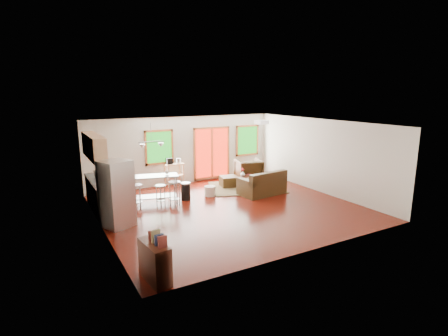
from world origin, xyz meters
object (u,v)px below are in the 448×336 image
armchair (249,169)px  coffee_table (251,178)px  loveseat (263,185)px  kitchen_cart (173,167)px  refrigerator (117,194)px  rug (246,187)px  island (155,184)px  ottoman (229,181)px

armchair → coffee_table: bearing=77.5°
loveseat → armchair: size_ratio=1.68×
coffee_table → kitchen_cart: (-2.48, 1.57, 0.40)m
armchair → refrigerator: bearing=36.7°
refrigerator → kitchen_cart: refrigerator is taller
rug → island: (-3.60, -0.22, 0.63)m
loveseat → armchair: 1.84m
coffee_table → kitchen_cart: bearing=147.7°
rug → kitchen_cart: 2.88m
armchair → kitchen_cart: size_ratio=0.91×
kitchen_cart → armchair: bearing=-17.1°
rug → armchair: armchair is taller
ottoman → kitchen_cart: 2.17m
refrigerator → island: size_ratio=1.13×
kitchen_cart → rug: bearing=-35.6°
coffee_table → loveseat: bearing=-100.4°
coffee_table → ottoman: (-0.73, 0.40, -0.14)m
coffee_table → refrigerator: size_ratio=0.64×
refrigerator → loveseat: bearing=-15.5°
coffee_table → island: size_ratio=0.72×
armchair → rug: bearing=67.0°
rug → coffee_table: size_ratio=2.32×
rug → loveseat: (0.02, -1.00, 0.32)m
island → kitchen_cart: bearing=53.9°
rug → refrigerator: (-5.06, -1.56, 0.88)m
armchair → kitchen_cart: 2.98m
loveseat → kitchen_cart: kitchen_cart is taller
ottoman → refrigerator: size_ratio=0.34×
refrigerator → kitchen_cart: 4.24m
rug → island: size_ratio=1.67×
island → ottoman: bearing=12.2°
loveseat → refrigerator: 5.15m
rug → kitchen_cart: bearing=144.4°
coffee_table → rug: bearing=-167.0°
ottoman → rug: bearing=-41.2°
refrigerator → kitchen_cart: (2.80, 3.18, -0.15)m
kitchen_cart → loveseat: bearing=-48.9°
coffee_table → ottoman: 0.85m
rug → loveseat: bearing=-88.7°
coffee_table → ottoman: size_ratio=1.89×
island → armchair: bearing=13.0°
coffee_table → kitchen_cart: 2.96m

